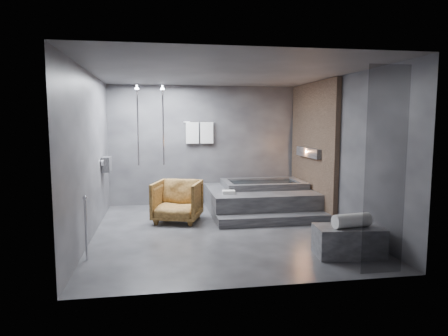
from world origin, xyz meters
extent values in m
plane|color=#29292C|center=(0.00, 0.00, 0.00)|extent=(5.00, 5.00, 0.00)
cube|color=#454548|center=(0.00, 0.00, 2.80)|extent=(4.50, 5.00, 0.04)
cube|color=#333337|center=(0.00, 2.50, 1.40)|extent=(4.50, 0.04, 2.80)
cube|color=#333337|center=(0.00, -2.50, 1.40)|extent=(4.50, 0.04, 2.80)
cube|color=#333337|center=(-2.25, 0.00, 1.40)|extent=(0.04, 5.00, 2.80)
cube|color=#333337|center=(2.25, 0.00, 1.40)|extent=(0.04, 5.00, 2.80)
cube|color=#99765A|center=(2.19, 1.25, 1.40)|extent=(0.10, 2.40, 2.78)
cube|color=#FF9938|center=(2.11, 1.25, 1.30)|extent=(0.14, 1.20, 0.20)
cube|color=slate|center=(-2.16, 1.40, 1.10)|extent=(0.16, 0.42, 0.30)
imported|color=beige|center=(-2.15, 1.30, 1.05)|extent=(0.08, 0.08, 0.21)
imported|color=beige|center=(-2.15, 1.50, 1.03)|extent=(0.07, 0.07, 0.15)
cylinder|color=silver|center=(-1.00, 2.05, 1.90)|extent=(0.04, 0.04, 1.80)
cylinder|color=silver|center=(-1.55, 2.05, 1.90)|extent=(0.04, 0.04, 1.80)
cylinder|color=silver|center=(-0.15, 2.44, 1.95)|extent=(0.75, 0.02, 0.02)
cube|color=white|center=(-0.32, 2.42, 1.70)|extent=(0.30, 0.06, 0.50)
cube|color=white|center=(0.02, 2.42, 1.70)|extent=(0.30, 0.06, 0.50)
cylinder|color=silver|center=(-2.15, -1.20, 0.45)|extent=(0.04, 0.04, 0.90)
cube|color=black|center=(1.65, -2.45, 1.35)|extent=(0.55, 0.01, 2.60)
cube|color=#2E2E30|center=(1.05, 1.45, 0.25)|extent=(2.20, 2.00, 0.50)
cube|color=#2E2E30|center=(1.05, 0.27, 0.09)|extent=(2.20, 0.36, 0.18)
cube|color=#353538|center=(1.62, -1.63, 0.22)|extent=(1.02, 0.63, 0.43)
imported|color=#4E3213|center=(-0.76, 0.82, 0.41)|extent=(1.10, 1.12, 0.81)
cylinder|color=white|center=(1.63, -1.67, 0.54)|extent=(0.59, 0.28, 0.20)
cube|color=silver|center=(0.28, 0.94, 0.53)|extent=(0.27, 0.21, 0.07)
camera|label=1|loc=(-1.12, -6.95, 1.97)|focal=32.00mm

